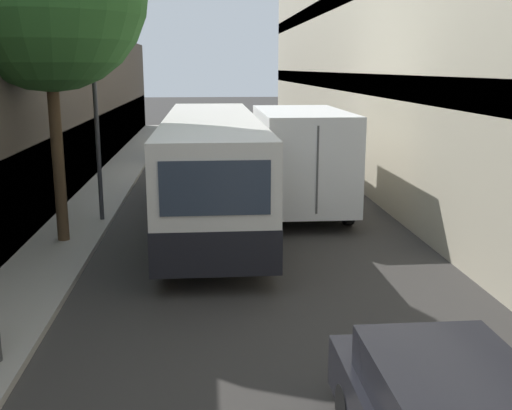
{
  "coord_description": "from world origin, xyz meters",
  "views": [
    {
      "loc": [
        -1.06,
        0.46,
        4.25
      ],
      "look_at": [
        -0.1,
        11.92,
        1.6
      ],
      "focal_mm": 42.0,
      "sensor_mm": 36.0,
      "label": 1
    }
  ],
  "objects": [
    {
      "name": "ground_plane",
      "position": [
        0.0,
        15.0,
        0.0
      ],
      "size": [
        150.0,
        150.0,
        0.0
      ],
      "primitive_type": "plane",
      "color": "#33302D"
    },
    {
      "name": "sidewalk_left",
      "position": [
        -4.58,
        15.0,
        0.06
      ],
      "size": [
        1.71,
        60.0,
        0.13
      ],
      "color": "#9E998E",
      "rests_on": "ground_plane"
    },
    {
      "name": "bus",
      "position": [
        -0.91,
        17.02,
        1.57
      ],
      "size": [
        2.5,
        11.97,
        2.94
      ],
      "color": "silver",
      "rests_on": "ground_plane"
    },
    {
      "name": "box_truck",
      "position": [
        1.72,
        18.4,
        1.63
      ],
      "size": [
        2.44,
        7.04,
        3.04
      ],
      "color": "silver",
      "rests_on": "ground_plane"
    },
    {
      "name": "panel_van",
      "position": [
        -1.81,
        28.97,
        1.13
      ],
      "size": [
        1.82,
        4.28,
        2.04
      ],
      "color": "#BCBCC1",
      "rests_on": "ground_plane"
    },
    {
      "name": "street_lamp",
      "position": [
        -3.98,
        16.91,
        5.59
      ],
      "size": [
        0.36,
        0.8,
        8.1
      ],
      "color": "#38383D",
      "rests_on": "sidewalk_left"
    }
  ]
}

